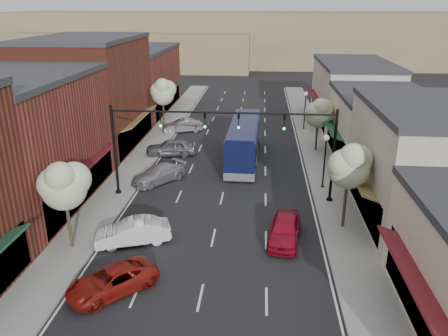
% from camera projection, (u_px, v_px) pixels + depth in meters
% --- Properties ---
extents(ground, '(160.00, 160.00, 0.00)m').
position_uv_depth(ground, '(210.00, 255.00, 25.56)').
color(ground, black).
rests_on(ground, ground).
extents(sidewalk_left, '(2.80, 73.00, 0.15)m').
position_uv_depth(sidewalk_left, '(148.00, 151.00, 43.46)').
color(sidewalk_left, gray).
rests_on(sidewalk_left, ground).
extents(sidewalk_right, '(2.80, 73.00, 0.15)m').
position_uv_depth(sidewalk_right, '(318.00, 155.00, 42.11)').
color(sidewalk_right, gray).
rests_on(sidewalk_right, ground).
extents(curb_left, '(0.25, 73.00, 0.17)m').
position_uv_depth(curb_left, '(161.00, 151.00, 43.34)').
color(curb_left, gray).
rests_on(curb_left, ground).
extents(curb_right, '(0.25, 73.00, 0.17)m').
position_uv_depth(curb_right, '(304.00, 155.00, 42.22)').
color(curb_right, gray).
rests_on(curb_right, ground).
extents(bldg_left_midnear, '(10.14, 14.10, 9.40)m').
position_uv_depth(bldg_left_midnear, '(18.00, 142.00, 30.65)').
color(bldg_left_midnear, brown).
rests_on(bldg_left_midnear, ground).
extents(bldg_left_midfar, '(10.14, 14.10, 10.90)m').
position_uv_depth(bldg_left_midfar, '(90.00, 94.00, 43.44)').
color(bldg_left_midfar, maroon).
rests_on(bldg_left_midfar, ground).
extents(bldg_left_far, '(10.14, 18.10, 8.40)m').
position_uv_depth(bldg_left_far, '(136.00, 80.00, 58.80)').
color(bldg_left_far, brown).
rests_on(bldg_left_far, ground).
extents(bldg_right_midnear, '(9.14, 12.10, 7.90)m').
position_uv_depth(bldg_right_midnear, '(427.00, 164.00, 28.68)').
color(bldg_right_midnear, '#BCB4A1').
rests_on(bldg_right_midnear, ground).
extents(bldg_right_midfar, '(9.14, 12.10, 6.40)m').
position_uv_depth(bldg_right_midfar, '(380.00, 127.00, 40.13)').
color(bldg_right_midfar, beige).
rests_on(bldg_right_midfar, ground).
extents(bldg_right_far, '(9.14, 16.10, 7.40)m').
position_uv_depth(bldg_right_far, '(352.00, 93.00, 53.01)').
color(bldg_right_far, '#BCB4A1').
rests_on(bldg_right_far, ground).
extents(hill_far, '(120.00, 30.00, 12.00)m').
position_uv_depth(hill_far, '(252.00, 38.00, 107.36)').
color(hill_far, '#7A6647').
rests_on(hill_far, ground).
extents(hill_near, '(50.00, 20.00, 8.00)m').
position_uv_depth(hill_near, '(140.00, 50.00, 98.88)').
color(hill_near, '#7A6647').
rests_on(hill_near, ground).
extents(signal_mast_right, '(8.22, 0.46, 7.00)m').
position_uv_depth(signal_mast_right, '(301.00, 142.00, 30.94)').
color(signal_mast_right, black).
rests_on(signal_mast_right, ground).
extents(signal_mast_left, '(8.22, 0.46, 7.00)m').
position_uv_depth(signal_mast_left, '(145.00, 138.00, 31.84)').
color(signal_mast_left, black).
rests_on(signal_mast_left, ground).
extents(tree_right_near, '(2.85, 2.65, 5.95)m').
position_uv_depth(tree_right_near, '(350.00, 165.00, 27.00)').
color(tree_right_near, '#47382B').
rests_on(tree_right_near, ground).
extents(tree_right_far, '(2.85, 2.65, 5.43)m').
position_uv_depth(tree_right_far, '(319.00, 112.00, 42.08)').
color(tree_right_far, '#47382B').
rests_on(tree_right_far, ground).
extents(tree_left_near, '(2.85, 2.65, 5.69)m').
position_uv_depth(tree_left_near, '(64.00, 184.00, 24.68)').
color(tree_left_near, '#47382B').
rests_on(tree_left_near, ground).
extents(tree_left_far, '(2.85, 2.65, 6.13)m').
position_uv_depth(tree_left_far, '(163.00, 91.00, 48.79)').
color(tree_left_far, '#47382B').
rests_on(tree_left_far, ground).
extents(lamp_post_near, '(0.44, 0.44, 4.44)m').
position_uv_depth(lamp_post_near, '(325.00, 153.00, 33.67)').
color(lamp_post_near, black).
rests_on(lamp_post_near, ground).
extents(lamp_post_far, '(0.44, 0.44, 4.44)m').
position_uv_depth(lamp_post_far, '(305.00, 104.00, 49.98)').
color(lamp_post_far, black).
rests_on(lamp_post_far, ground).
extents(coach_bus, '(2.84, 11.79, 3.59)m').
position_uv_depth(coach_bus, '(244.00, 141.00, 40.48)').
color(coach_bus, '#0D1135').
rests_on(coach_bus, ground).
extents(red_hatchback, '(2.45, 4.78, 1.56)m').
position_uv_depth(red_hatchback, '(285.00, 230.00, 26.81)').
color(red_hatchback, maroon).
rests_on(red_hatchback, ground).
extents(parked_car_a, '(4.83, 4.75, 1.29)m').
position_uv_depth(parked_car_a, '(112.00, 281.00, 22.07)').
color(parked_car_a, maroon).
rests_on(parked_car_a, ground).
extents(parked_car_b, '(4.83, 3.08, 1.50)m').
position_uv_depth(parked_car_b, '(133.00, 232.00, 26.58)').
color(parked_car_b, silver).
rests_on(parked_car_b, ground).
extents(parked_car_c, '(4.57, 4.95, 1.40)m').
position_uv_depth(parked_car_c, '(159.00, 174.00, 35.81)').
color(parked_car_c, '#9F9EA4').
rests_on(parked_car_c, ground).
extents(parked_car_d, '(5.00, 2.59, 1.63)m').
position_uv_depth(parked_car_d, '(171.00, 147.00, 42.08)').
color(parked_car_d, '#5A5C62').
rests_on(parked_car_d, ground).
extents(parked_car_e, '(4.70, 3.15, 1.46)m').
position_uv_depth(parked_car_e, '(183.00, 126.00, 49.87)').
color(parked_car_e, '#949599').
rests_on(parked_car_e, ground).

